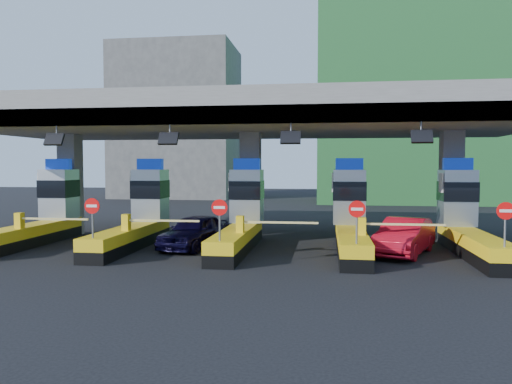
# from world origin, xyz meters

# --- Properties ---
(ground) EXTENTS (120.00, 120.00, 0.00)m
(ground) POSITION_xyz_m (0.00, 0.00, 0.00)
(ground) COLOR black
(ground) RESTS_ON ground
(toll_canopy) EXTENTS (28.00, 12.09, 7.00)m
(toll_canopy) POSITION_xyz_m (0.00, 2.87, 6.13)
(toll_canopy) COLOR slate
(toll_canopy) RESTS_ON ground
(toll_lane_far_left) EXTENTS (4.43, 8.00, 4.16)m
(toll_lane_far_left) POSITION_xyz_m (-10.00, 0.28, 1.40)
(toll_lane_far_left) COLOR black
(toll_lane_far_left) RESTS_ON ground
(toll_lane_left) EXTENTS (4.43, 8.00, 4.16)m
(toll_lane_left) POSITION_xyz_m (-5.00, 0.28, 1.40)
(toll_lane_left) COLOR black
(toll_lane_left) RESTS_ON ground
(toll_lane_center) EXTENTS (4.43, 8.00, 4.16)m
(toll_lane_center) POSITION_xyz_m (0.00, 0.28, 1.40)
(toll_lane_center) COLOR black
(toll_lane_center) RESTS_ON ground
(toll_lane_right) EXTENTS (4.43, 8.00, 4.16)m
(toll_lane_right) POSITION_xyz_m (5.00, 0.28, 1.40)
(toll_lane_right) COLOR black
(toll_lane_right) RESTS_ON ground
(toll_lane_far_right) EXTENTS (4.43, 8.00, 4.16)m
(toll_lane_far_right) POSITION_xyz_m (10.00, 0.28, 1.40)
(toll_lane_far_right) COLOR black
(toll_lane_far_right) RESTS_ON ground
(bg_building_scaffold) EXTENTS (18.00, 12.00, 28.00)m
(bg_building_scaffold) POSITION_xyz_m (12.00, 32.00, 14.00)
(bg_building_scaffold) COLOR #1E5926
(bg_building_scaffold) RESTS_ON ground
(bg_building_concrete) EXTENTS (14.00, 10.00, 18.00)m
(bg_building_concrete) POSITION_xyz_m (-14.00, 36.00, 9.00)
(bg_building_concrete) COLOR #4C4C49
(bg_building_concrete) RESTS_ON ground
(van) EXTENTS (2.87, 4.87, 1.55)m
(van) POSITION_xyz_m (-2.07, -0.48, 0.78)
(van) COLOR black
(van) RESTS_ON ground
(red_car) EXTENTS (3.33, 4.99, 1.55)m
(red_car) POSITION_xyz_m (7.22, -0.86, 0.78)
(red_car) COLOR red
(red_car) RESTS_ON ground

